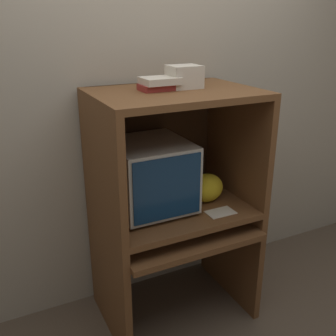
# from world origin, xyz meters

# --- Properties ---
(wall_back) EXTENTS (6.00, 0.06, 2.60)m
(wall_back) POSITION_xyz_m (0.00, 0.71, 1.30)
(wall_back) COLOR #B2A893
(wall_back) RESTS_ON ground_plane
(desk_base) EXTENTS (0.90, 0.70, 0.65)m
(desk_base) POSITION_xyz_m (0.00, 0.29, 0.41)
(desk_base) COLOR brown
(desk_base) RESTS_ON ground_plane
(desk_monitor_shelf) EXTENTS (0.90, 0.65, 0.11)m
(desk_monitor_shelf) POSITION_xyz_m (0.00, 0.33, 0.73)
(desk_monitor_shelf) COLOR brown
(desk_monitor_shelf) RESTS_ON desk_base
(hutch_upper) EXTENTS (0.90, 0.65, 0.68)m
(hutch_upper) POSITION_xyz_m (0.00, 0.36, 1.20)
(hutch_upper) COLOR brown
(hutch_upper) RESTS_ON desk_monitor_shelf
(crt_monitor) EXTENTS (0.43, 0.47, 0.40)m
(crt_monitor) POSITION_xyz_m (-0.14, 0.36, 0.96)
(crt_monitor) COLOR beige
(crt_monitor) RESTS_ON desk_monitor_shelf
(keyboard) EXTENTS (0.48, 0.14, 0.03)m
(keyboard) POSITION_xyz_m (-0.16, 0.18, 0.66)
(keyboard) COLOR #2D2D30
(keyboard) RESTS_ON desk_base
(mouse) EXTENTS (0.07, 0.05, 0.03)m
(mouse) POSITION_xyz_m (0.15, 0.17, 0.66)
(mouse) COLOR black
(mouse) RESTS_ON desk_base
(snack_bag) EXTENTS (0.21, 0.16, 0.17)m
(snack_bag) POSITION_xyz_m (0.20, 0.29, 0.84)
(snack_bag) COLOR gold
(snack_bag) RESTS_ON desk_monitor_shelf
(book_stack) EXTENTS (0.21, 0.16, 0.07)m
(book_stack) POSITION_xyz_m (-0.07, 0.36, 1.48)
(book_stack) COLOR maroon
(book_stack) RESTS_ON hutch_upper
(paper_card) EXTENTS (0.16, 0.11, 0.00)m
(paper_card) POSITION_xyz_m (0.20, 0.12, 0.76)
(paper_card) COLOR beige
(paper_card) RESTS_ON desk_monitor_shelf
(storage_box) EXTENTS (0.17, 0.15, 0.12)m
(storage_box) POSITION_xyz_m (0.08, 0.37, 1.50)
(storage_box) COLOR beige
(storage_box) RESTS_ON hutch_upper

